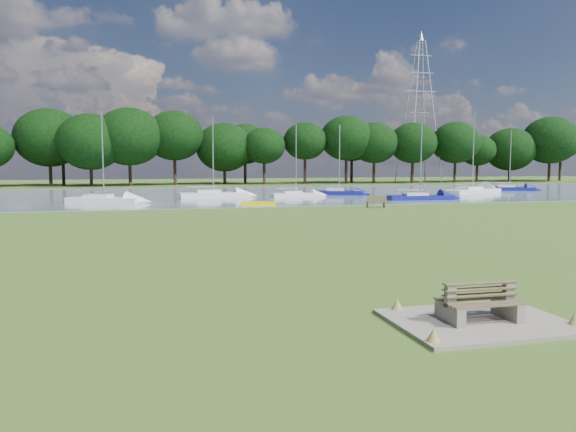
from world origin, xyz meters
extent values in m
plane|color=#5D6E2B|center=(0.00, 0.00, 0.00)|extent=(220.00, 220.00, 0.00)
cube|color=slate|center=(0.00, 42.00, 0.00)|extent=(220.00, 40.00, 0.10)
cube|color=#4C6626|center=(0.00, 72.00, 0.00)|extent=(220.00, 20.00, 0.40)
cube|color=gray|center=(0.00, -14.00, 0.05)|extent=(4.20, 3.20, 0.10)
cube|color=gray|center=(-0.79, -13.98, 0.33)|extent=(0.26, 1.11, 0.46)
cube|color=gray|center=(-0.79, -13.98, 0.75)|extent=(0.24, 0.20, 0.58)
cube|color=gray|center=(0.79, -14.02, 0.33)|extent=(0.26, 1.11, 0.46)
cube|color=gray|center=(0.79, -14.02, 0.75)|extent=(0.24, 0.20, 0.58)
cube|color=brown|center=(-0.01, -14.35, 0.57)|extent=(1.90, 0.47, 0.04)
cube|color=brown|center=(0.00, -14.08, 0.89)|extent=(1.89, 0.19, 0.46)
cube|color=brown|center=(0.01, -13.65, 0.57)|extent=(1.90, 0.47, 0.04)
cube|color=brown|center=(0.00, -13.92, 0.89)|extent=(1.89, 0.19, 0.46)
cube|color=brown|center=(11.15, 19.47, 0.26)|extent=(0.17, 0.52, 0.52)
cube|color=brown|center=(12.61, 19.22, 0.26)|extent=(0.17, 0.52, 0.52)
cube|color=brown|center=(11.88, 19.34, 0.52)|extent=(1.77, 0.79, 0.06)
cube|color=brown|center=(11.84, 19.12, 0.80)|extent=(1.69, 0.34, 0.51)
cube|color=yellow|center=(2.42, 24.00, 0.21)|extent=(3.22, 1.40, 0.31)
cylinder|color=#ABABAB|center=(40.45, 67.88, 13.15)|extent=(0.22, 0.22, 25.90)
cylinder|color=#ABABAB|center=(44.69, 67.88, 13.15)|extent=(0.22, 0.22, 25.90)
cylinder|color=#ABABAB|center=(40.45, 72.12, 13.15)|extent=(0.22, 0.22, 25.90)
cylinder|color=#ABABAB|center=(44.69, 72.12, 13.15)|extent=(0.22, 0.22, 25.90)
cube|color=#ABABAB|center=(42.57, 70.00, 17.04)|extent=(6.36, 0.14, 0.14)
cube|color=#ABABAB|center=(42.57, 70.00, 20.40)|extent=(5.27, 0.14, 0.14)
cube|color=#ABABAB|center=(42.57, 70.00, 23.51)|extent=(4.18, 0.14, 0.14)
cone|color=#ABABAB|center=(42.57, 70.00, 27.01)|extent=(1.09, 1.09, 1.82)
cylinder|color=black|center=(-23.00, 68.00, 2.27)|extent=(0.54, 0.54, 4.13)
ellipsoid|color=black|center=(-23.00, 68.00, 7.32)|extent=(7.58, 7.58, 6.45)
cylinder|color=black|center=(-16.00, 68.00, 2.42)|extent=(0.54, 0.54, 4.45)
ellipsoid|color=black|center=(-16.00, 68.00, 7.86)|extent=(8.67, 8.67, 7.37)
cylinder|color=black|center=(-9.00, 68.00, 1.96)|extent=(0.54, 0.54, 3.51)
ellipsoid|color=black|center=(-9.00, 68.00, 6.25)|extent=(9.75, 9.75, 8.29)
cylinder|color=black|center=(-2.00, 68.00, 2.11)|extent=(0.54, 0.54, 3.82)
ellipsoid|color=black|center=(-2.00, 68.00, 6.78)|extent=(7.58, 7.58, 6.45)
cylinder|color=black|center=(5.00, 68.00, 2.27)|extent=(0.54, 0.54, 4.13)
ellipsoid|color=black|center=(5.00, 68.00, 7.32)|extent=(8.67, 8.67, 7.37)
cylinder|color=black|center=(12.00, 68.00, 2.42)|extent=(0.54, 0.54, 4.45)
ellipsoid|color=black|center=(12.00, 68.00, 7.86)|extent=(9.75, 9.75, 8.29)
cylinder|color=black|center=(19.00, 68.00, 1.96)|extent=(0.54, 0.54, 3.51)
ellipsoid|color=black|center=(19.00, 68.00, 6.25)|extent=(7.58, 7.58, 6.45)
cylinder|color=black|center=(26.00, 68.00, 2.11)|extent=(0.54, 0.54, 3.82)
ellipsoid|color=black|center=(26.00, 68.00, 6.78)|extent=(8.67, 8.67, 7.37)
cylinder|color=black|center=(33.00, 68.00, 2.27)|extent=(0.54, 0.54, 4.13)
ellipsoid|color=black|center=(33.00, 68.00, 7.32)|extent=(9.75, 9.75, 8.29)
cylinder|color=black|center=(40.00, 68.00, 2.42)|extent=(0.54, 0.54, 4.45)
ellipsoid|color=black|center=(40.00, 68.00, 7.86)|extent=(7.58, 7.58, 6.45)
cylinder|color=black|center=(47.00, 68.00, 1.96)|extent=(0.54, 0.54, 3.51)
ellipsoid|color=black|center=(47.00, 68.00, 6.25)|extent=(8.67, 8.67, 7.37)
cylinder|color=black|center=(54.00, 68.00, 2.11)|extent=(0.54, 0.54, 3.82)
ellipsoid|color=black|center=(54.00, 68.00, 6.78)|extent=(9.75, 9.75, 8.29)
cylinder|color=black|center=(61.00, 68.00, 2.27)|extent=(0.54, 0.54, 4.13)
ellipsoid|color=black|center=(61.00, 68.00, 7.32)|extent=(7.58, 7.58, 6.45)
cylinder|color=black|center=(68.00, 68.00, 2.42)|extent=(0.54, 0.54, 4.45)
ellipsoid|color=black|center=(68.00, 68.00, 7.86)|extent=(8.67, 8.67, 7.37)
cylinder|color=black|center=(75.00, 68.00, 1.96)|extent=(0.54, 0.54, 3.51)
ellipsoid|color=black|center=(75.00, 68.00, 6.25)|extent=(9.75, 9.75, 8.29)
cube|color=silver|center=(31.85, 35.60, 0.45)|extent=(9.23, 5.96, 0.80)
cube|color=silver|center=(31.19, 35.31, 0.93)|extent=(3.68, 3.09, 0.51)
cylinder|color=#A5A8AD|center=(31.85, 35.60, 5.42)|extent=(0.14, 0.14, 9.60)
cube|color=navy|center=(20.14, 26.90, 0.38)|extent=(6.93, 2.52, 0.66)
cube|color=silver|center=(19.60, 26.95, 0.78)|extent=(2.50, 1.71, 0.42)
cylinder|color=#A5A8AD|center=(20.14, 26.90, 4.51)|extent=(0.11, 0.11, 7.99)
cube|color=silver|center=(9.01, 34.98, 0.36)|extent=(5.73, 1.93, 0.61)
cube|color=silver|center=(8.56, 34.95, 0.73)|extent=(2.05, 1.36, 0.39)
cylinder|color=#A5A8AD|center=(9.01, 34.98, 4.31)|extent=(0.10, 0.10, 7.65)
cube|color=navy|center=(41.21, 41.14, 0.39)|extent=(6.69, 4.27, 0.68)
cube|color=silver|center=(40.74, 41.35, 0.80)|extent=(2.66, 2.22, 0.44)
cylinder|color=#A5A8AD|center=(41.21, 41.14, 4.43)|extent=(0.12, 0.12, 7.78)
cube|color=navy|center=(14.94, 37.16, 0.41)|extent=(5.87, 3.73, 0.71)
cube|color=silver|center=(14.52, 37.34, 0.84)|extent=(2.33, 1.94, 0.46)
cylinder|color=#A5A8AD|center=(14.94, 37.16, 4.44)|extent=(0.12, 0.12, 7.76)
cube|color=silver|center=(-11.32, 30.55, 0.42)|extent=(7.24, 4.46, 0.74)
cube|color=silver|center=(-11.84, 30.76, 0.87)|extent=(2.86, 2.35, 0.48)
cylinder|color=#A5A8AD|center=(-11.32, 30.55, 4.65)|extent=(0.13, 0.13, 8.13)
cube|color=silver|center=(-0.15, 36.01, 0.44)|extent=(7.50, 2.50, 0.78)
cube|color=silver|center=(-0.74, 35.97, 0.92)|extent=(2.68, 1.78, 0.50)
cylinder|color=#A5A8AD|center=(-0.15, 36.01, 4.78)|extent=(0.13, 0.13, 8.34)
camera|label=1|loc=(-7.90, -25.74, 3.93)|focal=35.00mm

